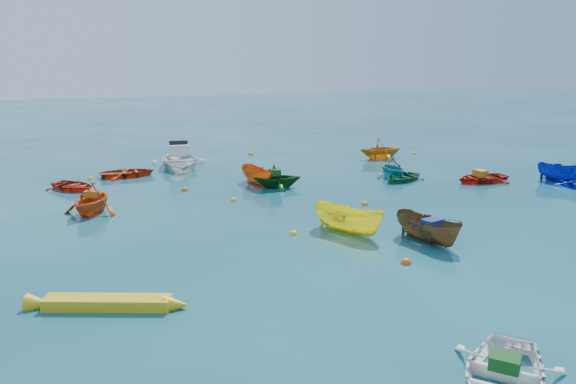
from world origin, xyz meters
name	(u,v)px	position (x,y,z in m)	size (l,w,h in m)	color
ground	(331,229)	(0.00, 0.00, 0.00)	(160.00, 160.00, 0.00)	#093843
sampan_brown_mid	(427,242)	(2.71, -2.75, 0.00)	(1.15, 3.05, 1.18)	brown
dinghy_orange_w	(93,213)	(-8.98, 5.90, 0.00)	(2.44, 2.83, 1.49)	#D54D14
sampan_yellow_mid	(348,233)	(0.42, -0.68, 0.00)	(1.23, 3.26, 1.26)	yellow
dinghy_green_e	(401,180)	(7.52, 6.85, 0.00)	(1.94, 2.71, 0.56)	#14562C
dinghy_cyan_se	(392,177)	(7.50, 7.79, 0.00)	(2.17, 2.52, 1.33)	teal
dinghy_red_nw	(128,176)	(-6.79, 13.45, 0.00)	(2.20, 3.07, 0.64)	#B6330F
sampan_orange_n	(258,185)	(-0.33, 8.70, 0.00)	(1.12, 2.98, 1.15)	#CC5813
dinghy_green_n	(277,188)	(0.39, 7.68, 0.00)	(2.17, 2.51, 1.32)	#104412
dinghy_red_ne	(481,182)	(11.51, 5.03, 0.00)	(2.21, 3.09, 0.64)	#AE1C0E
sampan_blue_far	(566,181)	(16.03, 3.43, 0.00)	(1.17, 3.10, 1.20)	#0D20A8
dinghy_red_far	(73,189)	(-9.77, 11.03, 0.00)	(2.04, 2.85, 0.59)	#B0260E
dinghy_orange_far	(380,159)	(9.88, 13.34, 0.00)	(2.57, 2.98, 1.57)	orange
kayak_yellow	(108,308)	(-8.92, -4.48, 0.00)	(0.63, 4.21, 0.43)	gold
motorboat_white	(180,167)	(-3.50, 15.06, 0.00)	(3.46, 4.83, 1.60)	white
tarp_green_a	(505,362)	(-1.23, -11.32, 0.50)	(0.62, 0.47, 0.30)	#124B17
tarp_blue_a	(432,224)	(2.74, -2.90, 0.76)	(0.69, 0.52, 0.33)	navy
tarp_orange_a	(92,194)	(-8.96, 5.94, 0.88)	(0.56, 0.43, 0.27)	#BF5A13
tarp_green_b	(275,172)	(0.29, 7.71, 0.84)	(0.73, 0.55, 0.35)	#12481A
tarp_orange_b	(480,173)	(11.41, 5.03, 0.50)	(0.72, 0.55, 0.35)	orange
buoy_ye_a	(293,234)	(-1.69, -0.09, 0.00)	(0.31, 0.31, 0.31)	yellow
buoy_or_b	(406,263)	(0.71, -4.43, 0.00)	(0.37, 0.37, 0.37)	#EA4F0C
buoy_or_c	(185,190)	(-4.34, 8.74, 0.00)	(0.33, 0.33, 0.33)	#F1560D
buoy_ye_c	(233,201)	(-2.53, 5.80, 0.00)	(0.32, 0.32, 0.32)	yellow
buoy_or_d	(365,205)	(3.07, 2.90, 0.00)	(0.34, 0.34, 0.34)	orange
buoy_ye_d	(90,179)	(-8.85, 13.35, 0.00)	(0.32, 0.32, 0.32)	yellow
buoy_or_e	(251,154)	(2.07, 18.02, 0.00)	(0.37, 0.37, 0.37)	orange
buoy_ye_e	(415,154)	(13.10, 14.11, 0.00)	(0.31, 0.31, 0.31)	gold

